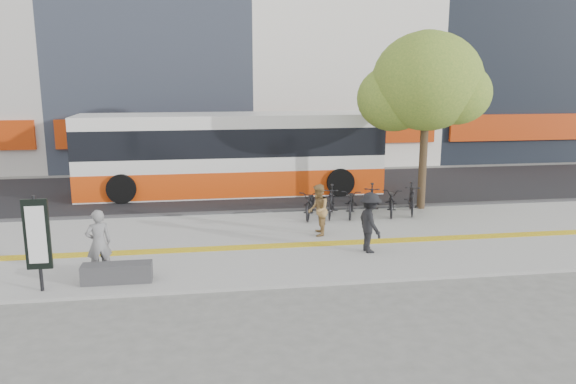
{
  "coord_description": "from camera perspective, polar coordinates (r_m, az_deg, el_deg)",
  "views": [
    {
      "loc": [
        -0.5,
        -14.04,
        4.9
      ],
      "look_at": [
        1.93,
        2.0,
        1.42
      ],
      "focal_mm": 34.9,
      "sensor_mm": 36.0,
      "label": 1
    }
  ],
  "objects": [
    {
      "name": "ground",
      "position": [
        14.88,
        -6.25,
        -7.18
      ],
      "size": [
        120.0,
        120.0,
        0.0
      ],
      "primitive_type": "plane",
      "color": "#62625E",
      "rests_on": "ground"
    },
    {
      "name": "street",
      "position": [
        23.56,
        -7.21,
        0.08
      ],
      "size": [
        40.0,
        8.0,
        0.06
      ],
      "primitive_type": "cube",
      "color": "black",
      "rests_on": "ground"
    },
    {
      "name": "bus",
      "position": [
        22.81,
        -5.75,
        3.66
      ],
      "size": [
        12.08,
        2.86,
        3.22
      ],
      "color": "silver",
      "rests_on": "street"
    },
    {
      "name": "curb",
      "position": [
        19.65,
        -6.89,
        -2.2
      ],
      "size": [
        40.0,
        0.25,
        0.14
      ],
      "primitive_type": "cube",
      "color": "#3C3C3E",
      "rests_on": "ground"
    },
    {
      "name": "pedestrian_dark",
      "position": [
        15.35,
        8.37,
        -3.09
      ],
      "size": [
        0.75,
        1.14,
        1.66
      ],
      "primitive_type": "imported",
      "rotation": [
        0.0,
        0.0,
        1.7
      ],
      "color": "black",
      "rests_on": "sidewalk"
    },
    {
      "name": "tactile_strip",
      "position": [
        15.8,
        -6.42,
        -5.7
      ],
      "size": [
        40.0,
        0.45,
        0.01
      ],
      "primitive_type": "cube",
      "color": "yellow",
      "rests_on": "sidewalk"
    },
    {
      "name": "pedestrian_tan",
      "position": [
        16.76,
        3.09,
        -1.85
      ],
      "size": [
        0.72,
        0.86,
        1.56
      ],
      "primitive_type": "imported",
      "rotation": [
        0.0,
        0.0,
        -1.76
      ],
      "color": "olive",
      "rests_on": "sidewalk"
    },
    {
      "name": "sidewalk",
      "position": [
        16.29,
        -6.49,
        -5.32
      ],
      "size": [
        40.0,
        7.0,
        0.08
      ],
      "primitive_type": "cube",
      "color": "gray",
      "rests_on": "ground"
    },
    {
      "name": "signboard",
      "position": [
        13.54,
        -24.2,
        -4.1
      ],
      "size": [
        0.55,
        0.1,
        2.2
      ],
      "color": "black",
      "rests_on": "sidewalk"
    },
    {
      "name": "bench",
      "position": [
        13.8,
        -17.01,
        -7.88
      ],
      "size": [
        1.6,
        0.45,
        0.45
      ],
      "primitive_type": "cube",
      "color": "#3C3C3E",
      "rests_on": "sidewalk"
    },
    {
      "name": "bicycle_row",
      "position": [
        19.28,
        7.43,
        -0.92
      ],
      "size": [
        4.65,
        1.94,
        1.07
      ],
      "color": "black",
      "rests_on": "sidewalk"
    },
    {
      "name": "street_tree",
      "position": [
        20.37,
        13.78,
        10.69
      ],
      "size": [
        4.4,
        3.8,
        6.31
      ],
      "color": "#3C2B1B",
      "rests_on": "sidewalk"
    },
    {
      "name": "seated_woman",
      "position": [
        14.15,
        -18.73,
        -4.96
      ],
      "size": [
        0.7,
        0.58,
        1.64
      ],
      "primitive_type": "imported",
      "rotation": [
        0.0,
        0.0,
        3.51
      ],
      "color": "black",
      "rests_on": "sidewalk"
    }
  ]
}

